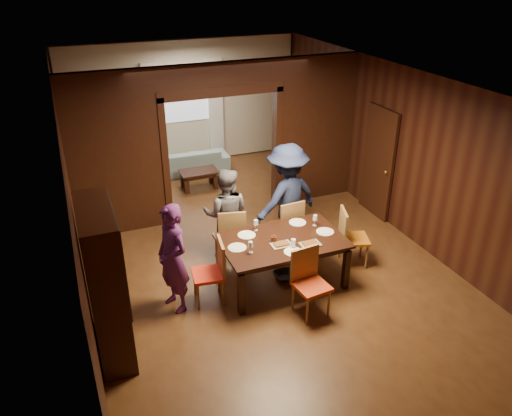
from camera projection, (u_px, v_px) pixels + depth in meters
name	position (u px, v px, depth m)	size (l,w,h in m)	color
floor	(255.00, 252.00, 8.53)	(9.00, 9.00, 0.00)	#4C2815
ceiling	(254.00, 81.00, 7.22)	(5.50, 9.00, 0.02)	silver
room_walls	(218.00, 135.00, 9.42)	(5.52, 9.01, 2.90)	black
person_purple	(173.00, 259.00, 6.84)	(0.59, 0.39, 1.61)	#511E58
person_grey	(226.00, 215.00, 8.05)	(0.77, 0.60, 1.58)	slate
person_navy	(287.00, 198.00, 8.26)	(1.21, 0.70, 1.87)	#181F3C
sofa	(187.00, 161.00, 11.55)	(1.89, 0.74, 0.55)	#89ABB3
serving_bowl	(286.00, 234.00, 7.47)	(0.35, 0.35, 0.09)	black
dining_table	(282.00, 261.00, 7.57)	(1.83, 1.14, 0.76)	black
coffee_table	(199.00, 179.00, 10.79)	(0.80, 0.50, 0.40)	black
chair_left	(208.00, 272.00, 7.12)	(0.44, 0.44, 0.97)	red
chair_right	(354.00, 237.00, 8.01)	(0.44, 0.44, 0.97)	#C26512
chair_far_l	(231.00, 234.00, 8.11)	(0.44, 0.44, 0.97)	red
chair_far_r	(286.00, 224.00, 8.39)	(0.44, 0.44, 0.97)	#D14B13
chair_near	(312.00, 284.00, 6.86)	(0.44, 0.44, 0.97)	red
hutch	(105.00, 283.00, 6.00)	(0.40, 1.20, 2.00)	black
door_right	(378.00, 163.00, 9.37)	(0.06, 0.90, 2.10)	black
window_far	(183.00, 93.00, 11.44)	(1.20, 0.03, 1.30)	silver
curtain_left	(153.00, 116.00, 11.37)	(0.35, 0.06, 2.40)	white
curtain_right	(216.00, 110.00, 11.86)	(0.35, 0.06, 2.40)	white
plate_left	(237.00, 248.00, 7.18)	(0.27, 0.27, 0.01)	silver
plate_far_l	(247.00, 235.00, 7.51)	(0.27, 0.27, 0.01)	white
plate_far_r	(298.00, 222.00, 7.86)	(0.27, 0.27, 0.01)	white
plate_right	(325.00, 232.00, 7.60)	(0.27, 0.27, 0.01)	silver
plate_near	(293.00, 252.00, 7.08)	(0.27, 0.27, 0.01)	white
platter_a	(281.00, 244.00, 7.24)	(0.30, 0.20, 0.04)	gray
platter_b	(310.00, 244.00, 7.26)	(0.30, 0.20, 0.04)	gray
wineglass_left	(251.00, 247.00, 7.03)	(0.08, 0.08, 0.18)	silver
wineglass_far	(256.00, 225.00, 7.61)	(0.08, 0.08, 0.18)	white
wineglass_right	(315.00, 220.00, 7.75)	(0.08, 0.08, 0.18)	silver
tumbler	(293.00, 244.00, 7.16)	(0.07, 0.07, 0.14)	silver
condiment_jar	(274.00, 239.00, 7.32)	(0.08, 0.08, 0.11)	#502112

